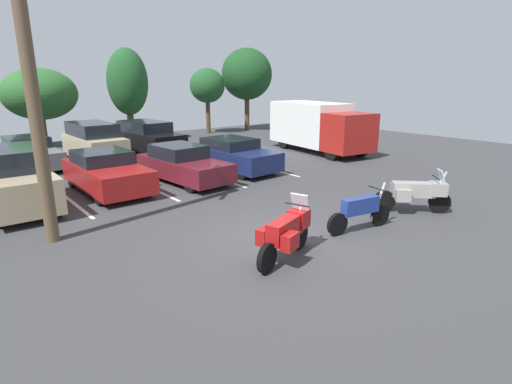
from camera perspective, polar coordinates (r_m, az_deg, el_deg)
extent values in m
cube|color=#38383A|center=(10.56, 3.95, -6.82)|extent=(44.00, 44.00, 0.10)
cylinder|color=black|center=(9.92, 6.19, -6.06)|extent=(0.66, 0.32, 0.65)
cylinder|color=black|center=(8.66, 1.55, -9.30)|extent=(0.66, 0.32, 0.65)
cube|color=#A51414|center=(9.12, 4.09, -5.19)|extent=(1.21, 0.70, 0.47)
cylinder|color=#B2B2B7|center=(9.67, 5.94, -4.00)|extent=(0.50, 0.23, 1.12)
cylinder|color=black|center=(9.48, 5.79, -1.79)|extent=(0.23, 0.60, 0.04)
cube|color=#A51414|center=(9.68, 6.00, -3.71)|extent=(0.55, 0.54, 0.42)
cube|color=#B2C1CC|center=(9.59, 6.20, -1.34)|extent=(0.30, 0.47, 0.39)
cube|color=#A51414|center=(9.02, 1.25, -6.16)|extent=(0.49, 0.37, 0.36)
cube|color=#A51414|center=(8.74, 4.79, -6.95)|extent=(0.49, 0.37, 0.36)
cylinder|color=black|center=(13.61, 24.38, -1.36)|extent=(0.55, 0.55, 0.66)
cylinder|color=black|center=(13.17, 17.57, -1.21)|extent=(0.55, 0.55, 0.66)
cube|color=gray|center=(13.26, 21.19, 0.34)|extent=(1.18, 1.18, 0.43)
cylinder|color=#B2B2B7|center=(13.47, 24.09, 0.34)|extent=(0.41, 0.41, 1.13)
cylinder|color=black|center=(13.36, 23.94, 1.90)|extent=(0.46, 0.47, 0.04)
cube|color=gray|center=(13.47, 24.18, 0.43)|extent=(0.67, 0.67, 0.39)
cube|color=#B2C1CC|center=(13.40, 24.57, 2.04)|extent=(0.42, 0.43, 0.39)
cube|color=gray|center=(13.53, 19.26, 0.39)|extent=(0.48, 0.48, 0.36)
cube|color=gray|center=(12.86, 19.96, -0.43)|extent=(0.48, 0.48, 0.36)
cylinder|color=black|center=(11.86, 17.01, -3.12)|extent=(0.62, 0.22, 0.61)
cylinder|color=black|center=(10.85, 11.36, -4.48)|extent=(0.62, 0.22, 0.61)
cube|color=navy|center=(11.22, 14.45, -1.86)|extent=(1.18, 0.45, 0.44)
cylinder|color=#B2B2B7|center=(11.66, 16.75, -1.36)|extent=(0.50, 0.15, 1.08)
cylinder|color=black|center=(11.50, 16.62, 0.47)|extent=(0.14, 0.62, 0.04)
cube|color=silver|center=(15.18, -24.67, -1.03)|extent=(0.12, 4.95, 0.01)
cube|color=silver|center=(16.04, -14.89, 0.72)|extent=(0.12, 4.95, 0.01)
cube|color=silver|center=(17.34, -6.33, 2.25)|extent=(0.12, 4.95, 0.01)
cube|color=silver|center=(18.97, 0.91, 3.50)|extent=(0.12, 4.95, 0.01)
cube|color=tan|center=(14.80, -30.60, 0.77)|extent=(1.79, 4.64, 1.04)
cube|color=black|center=(14.82, -31.16, 4.09)|extent=(1.64, 2.71, 0.66)
cylinder|color=black|center=(13.50, -26.23, -1.65)|extent=(0.22, 0.69, 0.69)
cylinder|color=black|center=(16.51, -28.69, 0.94)|extent=(0.22, 0.69, 0.69)
cube|color=maroon|center=(15.67, -20.13, 2.20)|extent=(1.94, 4.44, 0.80)
cube|color=black|center=(15.91, -20.83, 4.65)|extent=(1.77, 2.01, 0.46)
cylinder|color=black|center=(14.66, -15.03, 0.58)|extent=(0.23, 0.62, 0.62)
cylinder|color=black|center=(14.10, -21.07, -0.53)|extent=(0.23, 0.62, 0.62)
cylinder|color=black|center=(17.38, -19.19, 2.55)|extent=(0.23, 0.62, 0.62)
cylinder|color=black|center=(16.91, -24.37, 1.67)|extent=(0.23, 0.62, 0.62)
cube|color=maroon|center=(16.42, -10.05, 3.38)|extent=(2.10, 4.59, 0.72)
cube|color=black|center=(16.60, -10.86, 5.65)|extent=(1.77, 2.19, 0.52)
cylinder|color=black|center=(15.70, -4.66, 2.08)|extent=(0.27, 0.66, 0.64)
cylinder|color=black|center=(14.84, -9.16, 1.14)|extent=(0.27, 0.66, 0.64)
cylinder|color=black|center=(18.11, -10.71, 3.68)|extent=(0.27, 0.66, 0.64)
cylinder|color=black|center=(17.38, -14.85, 2.93)|extent=(0.27, 0.66, 0.64)
cube|color=navy|center=(18.18, -3.26, 4.88)|extent=(2.21, 4.68, 0.79)
cube|color=black|center=(18.24, -3.71, 6.87)|extent=(1.90, 2.28, 0.45)
cylinder|color=black|center=(17.65, 2.04, 3.64)|extent=(0.26, 0.66, 0.65)
cylinder|color=black|center=(16.56, -2.00, 2.85)|extent=(0.26, 0.66, 0.65)
cylinder|color=black|center=(19.92, -4.27, 4.99)|extent=(0.26, 0.66, 0.65)
cylinder|color=black|center=(18.96, -8.16, 4.33)|extent=(0.26, 0.66, 0.65)
cube|color=slate|center=(21.41, -29.13, 4.51)|extent=(2.00, 4.97, 0.74)
cube|color=black|center=(21.66, -29.55, 6.19)|extent=(1.73, 2.28, 0.47)
cylinder|color=black|center=(20.03, -25.86, 3.55)|extent=(0.25, 0.68, 0.67)
cylinder|color=black|center=(19.70, -30.06, 2.83)|extent=(0.25, 0.68, 0.67)
cylinder|color=black|center=(23.21, -28.17, 4.72)|extent=(0.25, 0.68, 0.67)
cylinder|color=black|center=(22.92, -31.82, 4.10)|extent=(0.25, 0.68, 0.67)
cube|color=#C1B289|center=(21.75, -21.70, 5.93)|extent=(1.90, 4.58, 1.07)
cube|color=black|center=(21.80, -22.07, 8.19)|extent=(1.72, 3.21, 0.64)
cylinder|color=black|center=(20.64, -18.17, 4.59)|extent=(0.23, 0.63, 0.62)
cylinder|color=black|center=(20.14, -22.19, 3.95)|extent=(0.23, 0.63, 0.62)
cylinder|color=black|center=(23.50, -21.07, 5.58)|extent=(0.23, 0.63, 0.62)
cylinder|color=black|center=(23.05, -24.65, 5.02)|extent=(0.23, 0.63, 0.62)
cube|color=black|center=(22.65, -14.76, 6.84)|extent=(2.33, 4.68, 1.02)
cube|color=black|center=(22.91, -15.42, 8.88)|extent=(2.03, 3.07, 0.56)
cylinder|color=black|center=(21.84, -10.79, 5.74)|extent=(0.28, 0.71, 0.69)
cylinder|color=black|center=(20.99, -14.55, 5.12)|extent=(0.28, 0.71, 0.69)
cylinder|color=black|center=(24.44, -14.83, 6.52)|extent=(0.28, 0.71, 0.69)
cylinder|color=black|center=(23.68, -18.30, 5.98)|extent=(0.28, 0.71, 0.69)
cube|color=#A51E19|center=(21.45, 12.93, 8.13)|extent=(2.58, 2.14, 1.95)
cube|color=white|center=(23.88, 7.50, 9.57)|extent=(2.98, 4.99, 2.34)
cylinder|color=black|center=(22.32, 14.55, 6.00)|extent=(0.42, 0.93, 0.90)
cylinder|color=black|center=(20.96, 10.67, 5.63)|extent=(0.42, 0.93, 0.90)
cylinder|color=black|center=(25.44, 7.73, 7.47)|extent=(0.42, 0.93, 0.90)
cylinder|color=black|center=(24.26, 4.01, 7.19)|extent=(0.42, 0.93, 0.90)
cylinder|color=brown|center=(10.94, -29.56, 16.72)|extent=(0.32, 0.32, 9.11)
cylinder|color=#4C3823|center=(27.82, -17.10, 8.50)|extent=(0.42, 0.42, 1.75)
ellipsoid|color=#1E4C23|center=(27.65, -17.59, 14.54)|extent=(2.52, 2.52, 4.12)
cylinder|color=#4C3823|center=(33.18, -1.27, 10.76)|extent=(0.38, 0.38, 2.39)
ellipsoid|color=#19421E|center=(33.06, -1.30, 16.22)|extent=(3.94, 3.94, 3.93)
cylinder|color=#4C3823|center=(31.36, -6.72, 10.26)|extent=(0.32, 0.32, 2.26)
ellipsoid|color=#1E4C23|center=(31.24, -6.87, 14.62)|extent=(2.57, 2.57, 2.50)
cylinder|color=#4C3823|center=(28.16, -27.50, 7.37)|extent=(0.24, 0.24, 1.60)
ellipsoid|color=#285B28|center=(27.99, -28.10, 12.05)|extent=(4.26, 4.26, 3.03)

